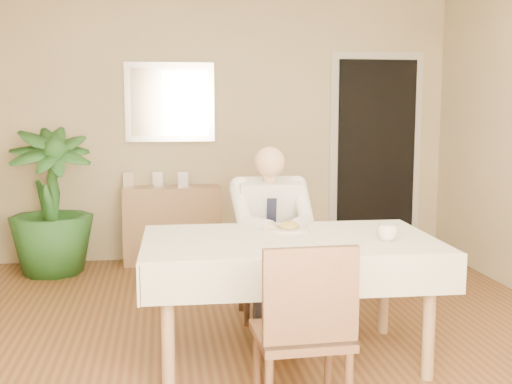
{
  "coord_description": "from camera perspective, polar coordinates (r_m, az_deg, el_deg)",
  "views": [
    {
      "loc": [
        -0.62,
        -3.84,
        1.53
      ],
      "look_at": [
        0.0,
        0.35,
        0.95
      ],
      "focal_mm": 45.0,
      "sensor_mm": 36.0,
      "label": 1
    }
  ],
  "objects": [
    {
      "name": "window",
      "position": [
        1.5,
        15.85,
        4.4
      ],
      "size": [
        1.34,
        0.04,
        1.44
      ],
      "color": "silver",
      "rests_on": "room"
    },
    {
      "name": "food",
      "position": [
        3.99,
        2.94,
        -3.01
      ],
      "size": [
        0.14,
        0.14,
        0.06
      ],
      "primitive_type": "ellipsoid",
      "color": "olive",
      "rests_on": "dining_table"
    },
    {
      "name": "fork",
      "position": [
        3.93,
        2.54,
        -3.26
      ],
      "size": [
        0.01,
        0.13,
        0.01
      ],
      "primitive_type": "cylinder",
      "rotation": [
        1.57,
        0.0,
        0.0
      ],
      "color": "silver",
      "rests_on": "dining_table"
    },
    {
      "name": "plate",
      "position": [
        3.99,
        2.94,
        -3.32
      ],
      "size": [
        0.26,
        0.26,
        0.02
      ],
      "primitive_type": "cylinder",
      "color": "white",
      "rests_on": "dining_table"
    },
    {
      "name": "photo_frame_left",
      "position": [
        6.28,
        -11.26,
        1.1
      ],
      "size": [
        0.1,
        0.02,
        0.14
      ],
      "primitive_type": "cube",
      "color": "silver",
      "rests_on": "sideboard"
    },
    {
      "name": "knife",
      "position": [
        3.94,
        3.68,
        -3.22
      ],
      "size": [
        0.01,
        0.13,
        0.01
      ],
      "primitive_type": "cylinder",
      "rotation": [
        1.57,
        0.0,
        0.0
      ],
      "color": "silver",
      "rests_on": "dining_table"
    },
    {
      "name": "dining_table",
      "position": [
        3.8,
        2.98,
        -5.34
      ],
      "size": [
        1.74,
        1.05,
        0.75
      ],
      "rotation": [
        0.0,
        0.0,
        -0.02
      ],
      "color": "#9C7657",
      "rests_on": "ground"
    },
    {
      "name": "chair_near",
      "position": [
        3.03,
        4.37,
        -11.84
      ],
      "size": [
        0.45,
        0.45,
        0.91
      ],
      "rotation": [
        0.0,
        0.0,
        0.03
      ],
      "color": "#452A1D",
      "rests_on": "ground"
    },
    {
      "name": "seated_man",
      "position": [
        4.36,
        1.45,
        -3.29
      ],
      "size": [
        0.48,
        0.72,
        1.24
      ],
      "color": "white",
      "rests_on": "ground"
    },
    {
      "name": "doorway",
      "position": [
        6.69,
        10.58,
        3.13
      ],
      "size": [
        0.96,
        0.07,
        2.1
      ],
      "color": "silver",
      "rests_on": "ground"
    },
    {
      "name": "sideboard",
      "position": [
        6.27,
        -7.46,
        -2.91
      ],
      "size": [
        0.93,
        0.33,
        0.74
      ],
      "primitive_type": "cube",
      "rotation": [
        0.0,
        0.0,
        0.01
      ],
      "color": "#9C7657",
      "rests_on": "ground"
    },
    {
      "name": "potted_palm",
      "position": [
        6.06,
        -17.79,
        -0.81
      ],
      "size": [
        0.91,
        0.91,
        1.32
      ],
      "primitive_type": "imported",
      "rotation": [
        0.0,
        0.0,
        0.27
      ],
      "color": "#21541F",
      "rests_on": "ground"
    },
    {
      "name": "photo_frame_right",
      "position": [
        6.22,
        -6.51,
        1.14
      ],
      "size": [
        0.1,
        0.02,
        0.14
      ],
      "primitive_type": "cube",
      "color": "silver",
      "rests_on": "sideboard"
    },
    {
      "name": "photo_frame_center",
      "position": [
        6.27,
        -8.74,
        1.16
      ],
      "size": [
        0.1,
        0.02,
        0.14
      ],
      "primitive_type": "cube",
      "color": "silver",
      "rests_on": "sideboard"
    },
    {
      "name": "room",
      "position": [
        3.9,
        0.75,
        4.41
      ],
      "size": [
        5.0,
        5.02,
        2.6
      ],
      "color": "brown",
      "rests_on": "ground"
    },
    {
      "name": "mirror",
      "position": [
        6.31,
        -7.68,
        7.92
      ],
      "size": [
        0.86,
        0.04,
        0.76
      ],
      "color": "silver",
      "rests_on": "room"
    },
    {
      "name": "chair_far",
      "position": [
        4.68,
        0.85,
        -5.37
      ],
      "size": [
        0.39,
        0.4,
        0.83
      ],
      "rotation": [
        0.0,
        0.0,
        0.0
      ],
      "color": "#452A1D",
      "rests_on": "ground"
    },
    {
      "name": "coffee_mug",
      "position": [
        3.77,
        11.61,
        -3.56
      ],
      "size": [
        0.12,
        0.12,
        0.09
      ],
      "primitive_type": "imported",
      "rotation": [
        0.0,
        0.0,
        0.07
      ],
      "color": "white",
      "rests_on": "dining_table"
    }
  ]
}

